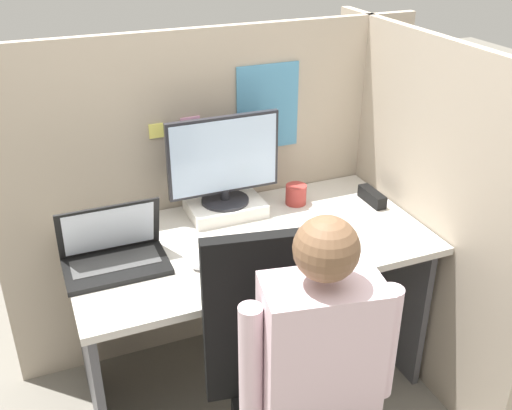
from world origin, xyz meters
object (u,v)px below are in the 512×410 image
Objects in this scene: laptop at (114,255)px; office_chair at (294,397)px; person at (330,385)px; carrot_toy at (318,244)px; stapler at (372,197)px; paper_box at (225,207)px; coffee_mug at (296,194)px; monitor at (224,160)px.

office_chair is at bearing -56.14° from laptop.
office_chair reaches higher than laptop.
person is at bearing -60.22° from laptop.
carrot_toy is at bearing 65.58° from person.
stapler is at bearing 32.42° from carrot_toy.
paper_box is 0.57m from laptop.
person reaches higher than stapler.
coffee_mug is at bearing -5.59° from paper_box.
paper_box is at bearing 24.41° from laptop.
monitor reaches higher than carrot_toy.
person reaches higher than monitor.
laptop is (-0.52, -0.24, -0.20)m from monitor.
paper_box is at bearing -90.00° from monitor.
person is at bearing -92.98° from monitor.
carrot_toy is 0.10× the size of person.
coffee_mug is at bearing 64.44° from office_chair.
office_chair is at bearing 100.37° from person.
coffee_mug is (0.38, 1.02, 0.08)m from person.
coffee_mug is (0.32, -0.03, -0.20)m from monitor.
paper_box is at bearing 87.01° from person.
office_chair is 0.25m from person.
paper_box is 0.47m from carrot_toy.
person is (-0.29, -0.63, -0.06)m from carrot_toy.
stapler is 0.34m from coffee_mug.
paper_box is 0.30× the size of office_chair.
monitor is 1.28× the size of laptop.
coffee_mug is at bearing 13.63° from laptop.
paper_box is 0.66m from stapler.
stapler is 0.48m from carrot_toy.
monitor is at bearing 24.66° from laptop.
stapler is 1.79× the size of coffee_mug.
laptop is at bearing -166.37° from coffee_mug.
carrot_toy is 0.62m from office_chair.
person is (-0.05, -1.05, -0.07)m from paper_box.
laptop is at bearing -155.59° from paper_box.
laptop is 1.16m from stapler.
office_chair is at bearing -95.46° from monitor.
stapler is at bearing -13.48° from paper_box.
person is at bearing -79.63° from office_chair.
coffee_mug reaches higher than stapler.
carrot_toy is 0.70m from person.
coffee_mug is (0.09, 0.38, 0.02)m from carrot_toy.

